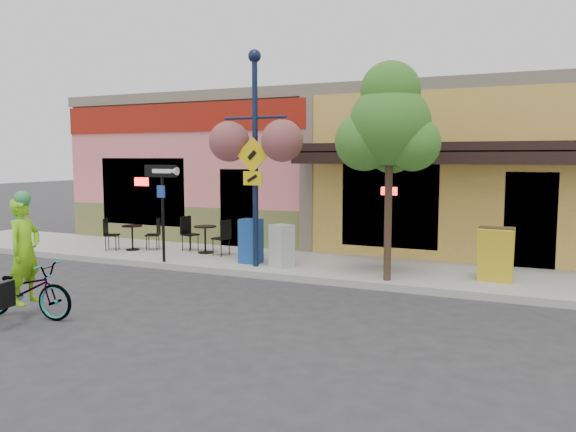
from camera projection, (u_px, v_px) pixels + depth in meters
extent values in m
plane|color=#2D2D30|center=(289.00, 288.00, 11.33)|extent=(90.00, 90.00, 0.00)
cube|color=#9E9B93|center=(323.00, 267.00, 13.14)|extent=(24.00, 3.00, 0.15)
cube|color=#A8A59E|center=(299.00, 279.00, 11.82)|extent=(24.00, 0.12, 0.15)
imported|color=maroon|center=(24.00, 290.00, 9.16)|extent=(1.84, 0.88, 0.93)
imported|color=#83D816|center=(26.00, 266.00, 9.10)|extent=(0.51, 0.69, 1.73)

